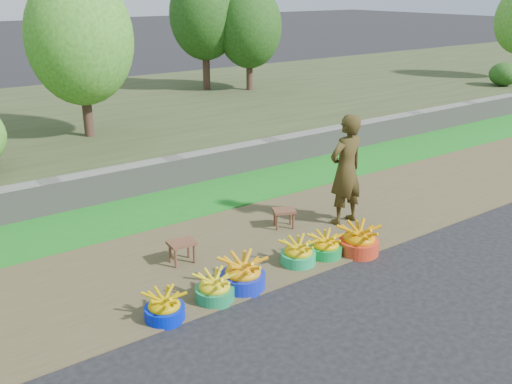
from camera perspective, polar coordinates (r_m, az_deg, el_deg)
ground_plane at (r=7.50m, az=6.78°, el=-7.95°), size 120.00×120.00×0.00m
dirt_shoulder at (r=8.36m, az=1.02°, el=-4.67°), size 80.00×2.50×0.02m
grass_verge at (r=9.91m, az=-5.89°, el=-0.66°), size 80.00×1.50×0.04m
retaining_wall at (r=10.53m, az=-8.26°, el=1.97°), size 80.00×0.35×0.55m
earth_bank at (r=14.92m, az=-17.13°, el=6.55°), size 80.00×10.00×0.50m
basin_a at (r=6.49m, az=-9.14°, el=-11.35°), size 0.45×0.45×0.34m
basin_b at (r=6.77m, az=-4.16°, el=-9.62°), size 0.46×0.46×0.35m
basin_c at (r=7.00m, az=-1.33°, el=-8.25°), size 0.55×0.55×0.41m
basin_d at (r=7.60m, az=4.24°, el=-6.15°), size 0.47×0.47×0.35m
basin_e at (r=7.84m, az=6.97°, el=-5.42°), size 0.45×0.45×0.34m
basin_f at (r=7.99m, az=10.26°, el=-4.82°), size 0.55×0.55×0.41m
stool_left at (r=7.60m, az=-7.43°, el=-5.37°), size 0.37×0.29×0.31m
stool_right at (r=8.63m, az=2.82°, el=-2.13°), size 0.40×0.37×0.29m
vendor_woman at (r=8.71m, az=8.98°, el=2.21°), size 0.63×0.42×1.71m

